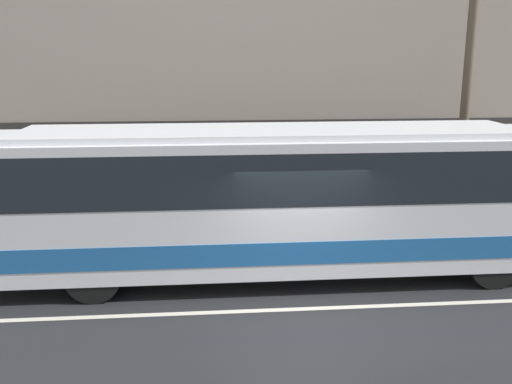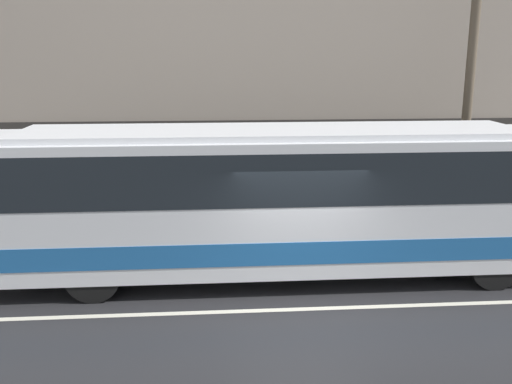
{
  "view_description": "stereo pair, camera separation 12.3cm",
  "coord_description": "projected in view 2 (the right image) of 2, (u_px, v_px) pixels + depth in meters",
  "views": [
    {
      "loc": [
        -1.74,
        -9.58,
        4.6
      ],
      "look_at": [
        -0.74,
        1.8,
        1.8
      ],
      "focal_mm": 40.0,
      "sensor_mm": 36.0,
      "label": 1
    },
    {
      "loc": [
        -1.62,
        -9.59,
        4.6
      ],
      "look_at": [
        -0.74,
        1.8,
        1.8
      ],
      "focal_mm": 40.0,
      "sensor_mm": 36.0,
      "label": 2
    }
  ],
  "objects": [
    {
      "name": "ground_plane",
      "position": [
        303.0,
        309.0,
        10.5
      ],
      "size": [
        60.0,
        60.0,
        0.0
      ],
      "primitive_type": "plane",
      "color": "#262628"
    },
    {
      "name": "lane_stripe",
      "position": [
        303.0,
        309.0,
        10.5
      ],
      "size": [
        54.0,
        0.14,
        0.01
      ],
      "color": "beige",
      "rests_on": "ground_plane"
    },
    {
      "name": "sidewalk",
      "position": [
        273.0,
        222.0,
        15.61
      ],
      "size": [
        60.0,
        2.6,
        0.16
      ],
      "color": "#A09E99",
      "rests_on": "ground_plane"
    },
    {
      "name": "transit_bus",
      "position": [
        273.0,
        194.0,
        11.8
      ],
      "size": [
        11.87,
        2.59,
        3.11
      ],
      "color": "silver",
      "rests_on": "ground_plane"
    },
    {
      "name": "utility_pole_near",
      "position": [
        471.0,
        69.0,
        14.51
      ],
      "size": [
        0.24,
        0.24,
        8.06
      ],
      "color": "brown",
      "rests_on": "sidewalk"
    },
    {
      "name": "building_facade",
      "position": [
        269.0,
        28.0,
        15.77
      ],
      "size": [
        60.0,
        0.35,
        10.94
      ],
      "color": "gray",
      "rests_on": "ground_plane"
    }
  ]
}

